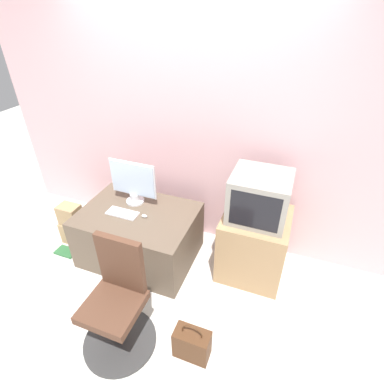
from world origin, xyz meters
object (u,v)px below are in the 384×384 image
at_px(keyboard, 122,213).
at_px(crt_tv, 259,197).
at_px(book, 66,252).
at_px(mouse, 144,216).
at_px(main_monitor, 133,183).
at_px(handbag, 192,344).
at_px(office_chair, 117,307).
at_px(cardboard_box_lower, 75,231).

xyz_separation_m(keyboard, crt_tv, (1.27, 0.28, 0.32)).
distance_m(keyboard, book, 0.90).
bearing_deg(mouse, main_monitor, 136.81).
bearing_deg(main_monitor, handbag, -44.48).
distance_m(handbag, book, 1.80).
xyz_separation_m(main_monitor, office_chair, (0.43, -1.07, -0.42)).
distance_m(keyboard, crt_tv, 1.34).
relative_size(keyboard, cardboard_box_lower, 1.25).
distance_m(crt_tv, office_chair, 1.48).
bearing_deg(office_chair, mouse, 103.87).
bearing_deg(cardboard_box_lower, office_chair, -36.06).
relative_size(keyboard, handbag, 0.87).
bearing_deg(main_monitor, book, -147.16).
relative_size(mouse, cardboard_box_lower, 0.23).
xyz_separation_m(mouse, handbag, (0.80, -0.80, -0.45)).
relative_size(keyboard, crt_tv, 0.63).
xyz_separation_m(crt_tv, cardboard_box_lower, (-1.97, -0.28, -0.77)).
bearing_deg(office_chair, cardboard_box_lower, 143.94).
bearing_deg(handbag, book, 161.93).
relative_size(main_monitor, office_chair, 0.52).
height_order(main_monitor, cardboard_box_lower, main_monitor).
xyz_separation_m(mouse, crt_tv, (1.04, 0.25, 0.31)).
height_order(crt_tv, office_chair, crt_tv).
relative_size(keyboard, office_chair, 0.33).
height_order(keyboard, cardboard_box_lower, keyboard).
height_order(crt_tv, cardboard_box_lower, crt_tv).
height_order(mouse, crt_tv, crt_tv).
relative_size(cardboard_box_lower, handbag, 0.70).
bearing_deg(keyboard, main_monitor, 86.68).
xyz_separation_m(handbag, book, (-1.70, 0.56, -0.13)).
bearing_deg(crt_tv, main_monitor, -177.81).
distance_m(mouse, crt_tv, 1.11).
distance_m(main_monitor, book, 1.14).
distance_m(crt_tv, cardboard_box_lower, 2.14).
height_order(mouse, book, mouse).
xyz_separation_m(keyboard, mouse, (0.23, 0.03, 0.01)).
xyz_separation_m(mouse, cardboard_box_lower, (-0.93, -0.03, -0.46)).
distance_m(crt_tv, book, 2.19).
relative_size(main_monitor, handbag, 1.37).
bearing_deg(cardboard_box_lower, main_monitor, 17.91).
xyz_separation_m(office_chair, book, (-1.12, 0.62, -0.37)).
height_order(main_monitor, keyboard, main_monitor).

